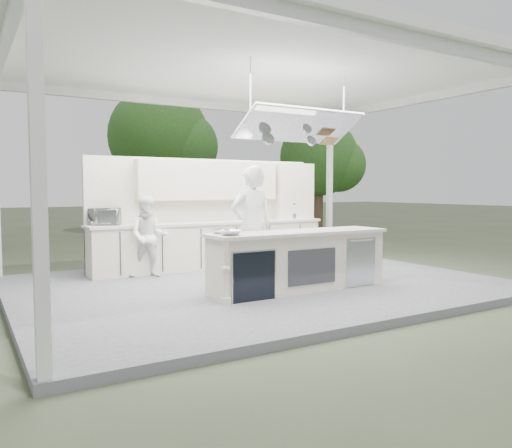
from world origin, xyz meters
TOP-DOWN VIEW (x-y plane):
  - ground at (0.00, 0.00)m, footprint 90.00×90.00m
  - stage_deck at (0.00, 0.00)m, footprint 8.00×6.00m
  - tent at (0.00, -0.01)m, footprint 8.20×6.20m
  - demo_island at (0.18, -0.91)m, footprint 3.10×0.79m
  - back_counter at (0.00, 1.90)m, footprint 5.08×0.72m
  - back_wall_unit at (0.44, 2.11)m, footprint 5.05×0.48m
  - tree_cluster at (-0.16, 9.77)m, footprint 19.55×9.40m
  - head_chef at (-0.33, -0.31)m, footprint 0.78×0.55m
  - sous_chef at (-1.50, 1.46)m, footprint 0.88×0.79m
  - toaster_oven at (-2.14, 2.08)m, footprint 0.67×0.57m
  - bowl_large at (-1.10, -1.01)m, footprint 0.40×0.40m
  - bowl_small at (-1.10, -0.65)m, footprint 0.30×0.30m

SIDE VIEW (x-z plane):
  - ground at x=0.00m, z-range 0.00..0.00m
  - stage_deck at x=0.00m, z-range 0.00..0.12m
  - demo_island at x=0.18m, z-range 0.12..1.07m
  - back_counter at x=0.00m, z-range 0.12..1.07m
  - sous_chef at x=-1.50m, z-range 0.12..1.62m
  - bowl_small at x=-1.10m, z-range 1.07..1.14m
  - bowl_large at x=-1.10m, z-range 1.07..1.15m
  - head_chef at x=-0.33m, z-range 0.12..2.13m
  - toaster_oven at x=-2.14m, z-range 1.07..1.38m
  - back_wall_unit at x=0.44m, z-range 0.45..2.70m
  - tree_cluster at x=-0.16m, z-range 0.36..6.21m
  - tent at x=0.00m, z-range 1.78..5.64m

